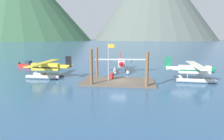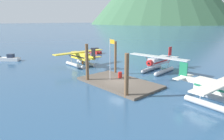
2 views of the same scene
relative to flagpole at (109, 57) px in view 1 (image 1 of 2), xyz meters
name	(u,v)px [view 1 (image 1 of 2)]	position (x,y,z in m)	size (l,w,h in m)	color
ground_plane	(118,82)	(1.38, 0.26, -3.96)	(1200.00, 1200.00, 0.00)	#2D5175
dock_platform	(118,82)	(1.38, 0.26, -3.81)	(11.22, 6.31, 0.30)	brown
piling_near_left	(91,68)	(-2.28, -2.37, -1.27)	(0.44, 0.44, 5.38)	brown
piling_near_right	(147,70)	(5.59, -2.67, -1.42)	(0.49, 0.49, 5.07)	brown
piling_far_left	(97,63)	(-2.52, 3.33, -1.30)	(0.37, 0.37, 5.33)	brown
flagpole	(109,57)	(0.00, 0.00, 0.00)	(0.95, 0.10, 5.86)	silver
fuel_drum	(112,76)	(0.25, 1.65, -3.22)	(0.62, 0.62, 0.88)	#AD1E19
mooring_buoy	(45,75)	(-12.24, 3.75, -3.65)	(0.62, 0.62, 0.62)	orange
seaplane_cream_stbd_fwd	(194,72)	(13.49, 2.57, -2.38)	(7.97, 10.47, 3.84)	#B7BABF
seaplane_silver_bow_centre	(121,64)	(1.23, 9.69, -2.38)	(10.48, 7.96, 3.84)	#B7BABF
seaplane_yellow_port_fwd	(46,69)	(-11.57, 2.66, -2.38)	(7.98, 10.41, 3.84)	#B7BABF
boat_red_open_west	(28,65)	(-21.42, 14.04, -3.47)	(4.86, 2.15, 1.50)	#B2231E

